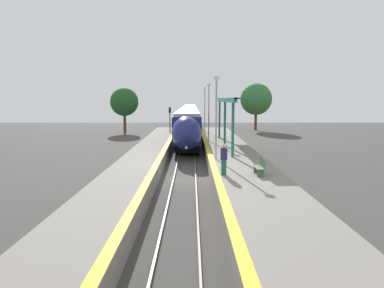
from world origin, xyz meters
name	(u,v)px	position (x,y,z in m)	size (l,w,h in m)	color
ground_plane	(183,179)	(0.00, 0.00, 0.00)	(120.00, 120.00, 0.00)	#423F3D
rail_left	(172,178)	(-0.72, 0.00, 0.07)	(0.08, 90.00, 0.15)	slate
rail_right	(194,178)	(0.72, 0.00, 0.07)	(0.08, 90.00, 0.15)	slate
train	(188,117)	(0.00, 39.91, 2.24)	(2.73, 67.28, 3.93)	black
platform_right	(239,172)	(3.65, 0.00, 0.52)	(4.03, 64.00, 1.05)	gray
platform_left	(135,172)	(-3.16, 0.00, 0.52)	(3.05, 64.00, 1.05)	gray
platform_bench	(259,167)	(4.26, -3.62, 1.51)	(0.44, 1.52, 0.89)	#4C6B4C
person_waiting	(222,159)	(2.24, -3.65, 1.95)	(0.36, 0.23, 1.75)	#1E604C
railway_signal	(168,120)	(-2.32, 23.19, 2.60)	(0.28, 0.28, 4.24)	#59595E
lamppost_near	(215,113)	(2.16, 1.97, 4.30)	(0.36, 0.20, 5.74)	#9E9EA3
lamppost_mid	(207,108)	(2.16, 13.60, 4.30)	(0.36, 0.20, 5.74)	#9E9EA3
lamppost_far	(203,106)	(2.16, 25.24, 4.30)	(0.36, 0.20, 5.74)	#9E9EA3
station_canopy	(230,101)	(4.00, 9.55, 5.04)	(2.02, 16.19, 4.30)	#1E6B66
background_tree_left	(123,102)	(-10.18, 35.13, 4.80)	(4.44, 4.44, 7.04)	brown
background_tree_right	(255,99)	(11.27, 39.29, 5.24)	(5.33, 5.33, 7.92)	brown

